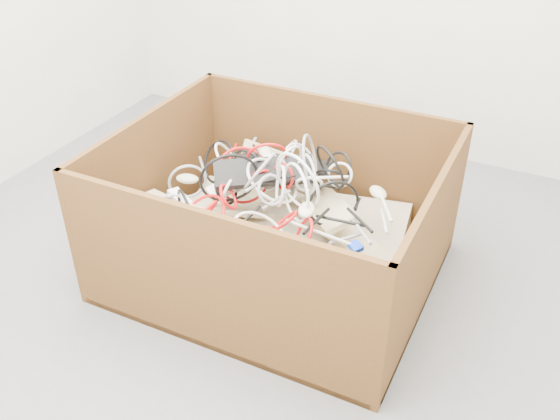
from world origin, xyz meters
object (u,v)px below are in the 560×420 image
at_px(cardboard_box, 274,242).
at_px(vga_plug, 356,247).
at_px(power_strip_left, 244,177).
at_px(power_strip_right, 189,210).

relative_size(cardboard_box, vga_plug, 27.42).
xyz_separation_m(power_strip_left, vga_plug, (0.57, -0.22, -0.02)).
xyz_separation_m(cardboard_box, power_strip_right, (-0.29, -0.17, 0.18)).
xyz_separation_m(cardboard_box, vga_plug, (0.40, -0.15, 0.20)).
height_order(cardboard_box, vga_plug, cardboard_box).
distance_m(cardboard_box, power_strip_left, 0.29).
bearing_deg(vga_plug, cardboard_box, -166.81).
bearing_deg(power_strip_left, cardboard_box, -77.07).
bearing_deg(power_strip_right, vga_plug, 26.43).
bearing_deg(cardboard_box, vga_plug, -20.28).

